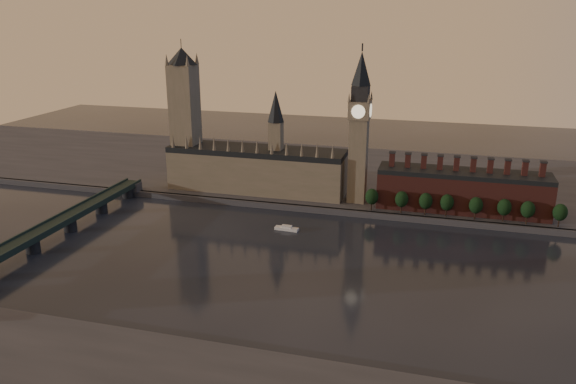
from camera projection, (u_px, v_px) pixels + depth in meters
name	position (u px, v px, depth m)	size (l,w,h in m)	color
ground	(305.00, 271.00, 295.54)	(900.00, 900.00, 0.00)	black
north_bank	(357.00, 176.00, 458.20)	(900.00, 182.00, 4.00)	#45464A
palace_of_westminster	(257.00, 167.00, 410.60)	(130.00, 30.30, 74.00)	#796956
victoria_tower	(185.00, 113.00, 413.24)	(24.00, 24.00, 108.00)	#796956
big_ben	(359.00, 127.00, 376.39)	(15.00, 15.00, 107.00)	#796956
chimney_block	(462.00, 190.00, 370.65)	(110.00, 25.00, 37.00)	maroon
embankment_tree_0	(372.00, 197.00, 371.58)	(8.60, 8.60, 14.88)	black
embankment_tree_1	(402.00, 199.00, 366.61)	(8.60, 8.60, 14.88)	black
embankment_tree_2	(426.00, 201.00, 363.15)	(8.60, 8.60, 14.88)	black
embankment_tree_3	(447.00, 202.00, 360.39)	(8.60, 8.60, 14.88)	black
embankment_tree_4	(476.00, 205.00, 355.16)	(8.60, 8.60, 14.88)	black
embankment_tree_5	(504.00, 207.00, 351.48)	(8.60, 8.60, 14.88)	black
embankment_tree_6	(528.00, 209.00, 347.61)	(8.60, 8.60, 14.88)	black
embankment_tree_7	(560.00, 212.00, 342.62)	(8.60, 8.60, 14.88)	black
westminster_bridge	(48.00, 231.00, 330.08)	(14.00, 200.00, 11.55)	#1C2B27
river_boat	(287.00, 228.00, 350.91)	(15.25, 5.23, 3.00)	silver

